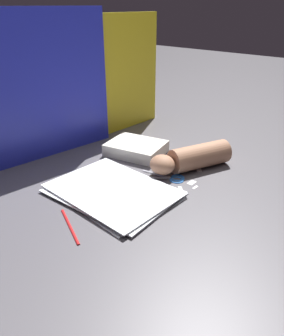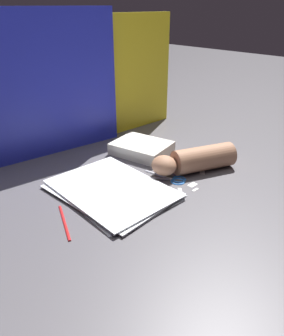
{
  "view_description": "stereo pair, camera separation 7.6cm",
  "coord_description": "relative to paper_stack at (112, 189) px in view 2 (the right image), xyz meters",
  "views": [
    {
      "loc": [
        -0.63,
        -0.58,
        0.51
      ],
      "look_at": [
        0.02,
        0.02,
        0.06
      ],
      "focal_mm": 35.0,
      "sensor_mm": 36.0,
      "label": 1
    },
    {
      "loc": [
        -0.58,
        -0.64,
        0.51
      ],
      "look_at": [
        0.02,
        0.02,
        0.06
      ],
      "focal_mm": 35.0,
      "sensor_mm": 36.0,
      "label": 2
    }
  ],
  "objects": [
    {
      "name": "backdrop_panel_left",
      "position": [
        -0.08,
        0.39,
        0.24
      ],
      "size": [
        0.74,
        0.09,
        0.5
      ],
      "color": "#2833D1",
      "rests_on": "ground_plane"
    },
    {
      "name": "paper_stack",
      "position": [
        0.0,
        0.0,
        0.0
      ],
      "size": [
        0.3,
        0.38,
        0.02
      ],
      "color": "white",
      "rests_on": "ground_plane"
    },
    {
      "name": "book_closed",
      "position": [
        0.26,
        0.15,
        0.01
      ],
      "size": [
        0.21,
        0.24,
        0.04
      ],
      "color": "silver",
      "rests_on": "ground_plane"
    },
    {
      "name": "scissors",
      "position": [
        0.19,
        -0.07,
        -0.0
      ],
      "size": [
        0.12,
        0.15,
        0.01
      ],
      "color": "silver",
      "rests_on": "ground_plane"
    },
    {
      "name": "paper_scrap_near",
      "position": [
        0.19,
        -0.16,
        -0.01
      ],
      "size": [
        0.02,
        0.01,
        0.0
      ],
      "color": "white",
      "rests_on": "ground_plane"
    },
    {
      "name": "paper_scrap_side",
      "position": [
        0.3,
        -0.1,
        -0.01
      ],
      "size": [
        0.03,
        0.03,
        0.0
      ],
      "color": "white",
      "rests_on": "ground_plane"
    },
    {
      "name": "paper_scrap_far",
      "position": [
        0.16,
        -0.13,
        -0.01
      ],
      "size": [
        0.02,
        0.03,
        0.0
      ],
      "color": "white",
      "rests_on": "ground_plane"
    },
    {
      "name": "backdrop_panel_center",
      "position": [
        0.29,
        0.39,
        0.23
      ],
      "size": [
        0.68,
        0.02,
        0.48
      ],
      "color": "yellow",
      "rests_on": "ground_plane"
    },
    {
      "name": "hand_forearm",
      "position": [
        0.29,
        -0.08,
        0.03
      ],
      "size": [
        0.3,
        0.18,
        0.08
      ],
      "color": "#A87556",
      "rests_on": "ground_plane"
    },
    {
      "name": "paper_scrap_mid",
      "position": [
        0.21,
        -0.14,
        -0.01
      ],
      "size": [
        0.03,
        0.02,
        0.0
      ],
      "color": "white",
      "rests_on": "ground_plane"
    },
    {
      "name": "pen",
      "position": [
        -0.19,
        -0.04,
        -0.0
      ],
      "size": [
        0.07,
        0.15,
        0.01
      ],
      "color": "red",
      "rests_on": "ground_plane"
    },
    {
      "name": "ground_plane",
      "position": [
        0.07,
        -0.05,
        -0.01
      ],
      "size": [
        6.0,
        6.0,
        0.0
      ],
      "primitive_type": "plane",
      "color": "#4C494F"
    }
  ]
}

